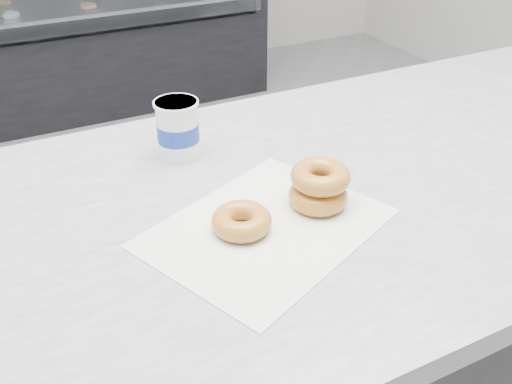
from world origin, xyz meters
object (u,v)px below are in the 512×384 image
donut_stack (319,186)px  coffee_cup (178,129)px  display_case (49,23)px  donut_single (242,221)px  counter (286,374)px

donut_stack → coffee_cup: coffee_cup is taller
display_case → donut_single: 2.82m
display_case → donut_single: size_ratio=26.67×
counter → donut_single: (-0.12, -0.06, 0.47)m
counter → coffee_cup: 0.55m
counter → display_case: (0.00, 2.72, 0.04)m
donut_single → donut_stack: bearing=3.2°
display_case → donut_stack: (0.01, -2.78, 0.44)m
donut_stack → coffee_cup: 0.29m
donut_single → coffee_cup: size_ratio=0.85×
counter → coffee_cup: size_ratio=28.75×
counter → donut_stack: size_ratio=28.52×
counter → display_case: display_case is taller
donut_stack → coffee_cup: size_ratio=1.01×
display_case → coffee_cup: display_case is taller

